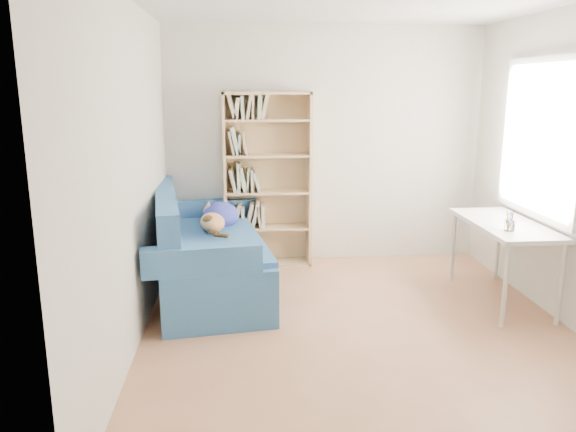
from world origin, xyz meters
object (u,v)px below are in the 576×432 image
object	(u,v)px
sofa	(205,254)
pen_cup	(510,224)
bookshelf	(268,187)
desk	(504,230)

from	to	relation	value
sofa	pen_cup	bearing A→B (deg)	-24.43
sofa	bookshelf	world-z (taller)	bookshelf
desk	bookshelf	bearing A→B (deg)	148.30
desk	pen_cup	world-z (taller)	pen_cup
sofa	bookshelf	bearing A→B (deg)	43.03
bookshelf	pen_cup	distance (m)	2.54
sofa	pen_cup	size ratio (longest dim) A/B	12.80
pen_cup	sofa	bearing A→B (deg)	163.86
bookshelf	pen_cup	xyz separation A→B (m)	(1.99, -1.58, -0.06)
bookshelf	pen_cup	bearing A→B (deg)	-38.42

